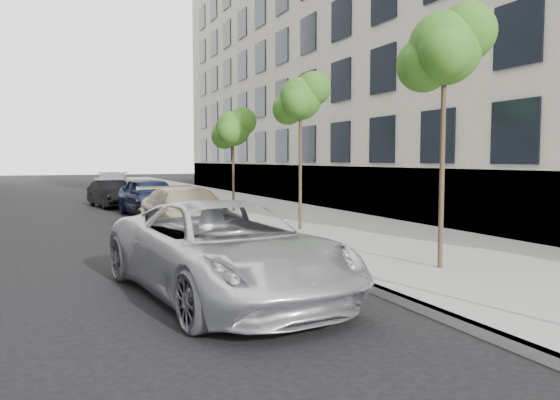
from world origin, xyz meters
TOP-DOWN VIEW (x-y plane):
  - ground at (0.00, 0.00)m, footprint 160.00×160.00m
  - sidewalk at (4.30, 24.00)m, footprint 6.40×72.00m
  - curb at (1.18, 24.00)m, footprint 0.15×72.00m
  - tree_near at (3.23, 1.50)m, footprint 1.74×1.54m
  - tree_mid at (3.23, 8.00)m, footprint 1.65×1.45m
  - tree_far at (3.23, 14.50)m, footprint 1.76×1.56m
  - minivan at (-1.25, 1.53)m, footprint 3.32×5.96m
  - suv at (-0.36, 7.77)m, footprint 2.38×5.26m
  - sedan_blue at (-0.10, 15.12)m, footprint 2.37×4.81m
  - sedan_black at (-1.12, 20.00)m, footprint 2.00×4.09m
  - sedan_rear at (-0.36, 26.32)m, footprint 2.76×5.51m

SIDE VIEW (x-z plane):
  - ground at x=0.00m, z-range 0.00..0.00m
  - sidewalk at x=4.30m, z-range 0.00..0.14m
  - curb at x=1.18m, z-range 0.00..0.14m
  - sedan_black at x=-1.12m, z-range 0.00..1.29m
  - suv at x=-0.36m, z-range 0.00..1.49m
  - sedan_rear at x=-0.36m, z-range 0.00..1.54m
  - minivan at x=-1.25m, z-range 0.00..1.58m
  - sedan_blue at x=-0.10m, z-range 0.00..1.58m
  - tree_far at x=3.23m, z-range 1.41..5.69m
  - tree_mid at x=3.23m, z-range 1.71..6.50m
  - tree_near at x=3.23m, z-range 1.84..6.98m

